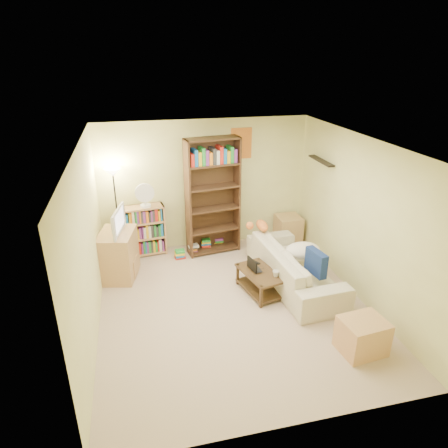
# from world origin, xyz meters

# --- Properties ---
(room) EXTENTS (4.50, 4.54, 2.52)m
(room) POSITION_xyz_m (0.00, 0.01, 1.62)
(room) COLOR #C2A491
(room) RESTS_ON ground
(sofa) EXTENTS (2.36, 1.18, 0.65)m
(sofa) POSITION_xyz_m (1.16, 0.41, 0.33)
(sofa) COLOR beige
(sofa) RESTS_ON ground
(navy_pillow) EXTENTS (0.20, 0.44, 0.39)m
(navy_pillow) POSITION_xyz_m (1.30, -0.07, 0.62)
(navy_pillow) COLOR navy
(navy_pillow) RESTS_ON sofa
(cream_blanket) EXTENTS (0.60, 0.43, 0.26)m
(cream_blanket) POSITION_xyz_m (1.32, 0.47, 0.56)
(cream_blanket) COLOR white
(cream_blanket) RESTS_ON sofa
(tabby_cat) EXTENTS (0.51, 0.21, 0.18)m
(tabby_cat) POSITION_xyz_m (0.81, 1.24, 0.74)
(tabby_cat) COLOR orange
(tabby_cat) RESTS_ON sofa
(coffee_table) EXTENTS (0.66, 0.94, 0.38)m
(coffee_table) POSITION_xyz_m (0.51, 0.25, 0.24)
(coffee_table) COLOR #462E1B
(coffee_table) RESTS_ON ground
(laptop) EXTENTS (0.32, 0.24, 0.02)m
(laptop) POSITION_xyz_m (0.51, 0.35, 0.39)
(laptop) COLOR black
(laptop) RESTS_ON coffee_table
(laptop_screen) EXTENTS (0.08, 0.28, 0.19)m
(laptop_screen) POSITION_xyz_m (0.39, 0.32, 0.49)
(laptop_screen) COLOR white
(laptop_screen) RESTS_ON laptop
(mug) EXTENTS (0.20, 0.20, 0.10)m
(mug) POSITION_xyz_m (0.70, 0.07, 0.43)
(mug) COLOR white
(mug) RESTS_ON coffee_table
(tv_remote) EXTENTS (0.12, 0.15, 0.02)m
(tv_remote) POSITION_xyz_m (0.53, 0.55, 0.39)
(tv_remote) COLOR black
(tv_remote) RESTS_ON coffee_table
(tv_stand) EXTENTS (0.71, 0.88, 0.83)m
(tv_stand) POSITION_xyz_m (-1.70, 1.31, 0.41)
(tv_stand) COLOR tan
(tv_stand) RESTS_ON ground
(television) EXTENTS (0.78, 0.41, 0.42)m
(television) POSITION_xyz_m (-1.70, 1.31, 1.04)
(television) COLOR black
(television) RESTS_ON tv_stand
(tall_bookshelf) EXTENTS (1.04, 0.48, 2.23)m
(tall_bookshelf) POSITION_xyz_m (0.08, 1.87, 1.18)
(tall_bookshelf) COLOR #43281A
(tall_bookshelf) RESTS_ON ground
(short_bookshelf) EXTENTS (0.79, 0.39, 0.98)m
(short_bookshelf) POSITION_xyz_m (-1.21, 2.05, 0.49)
(short_bookshelf) COLOR tan
(short_bookshelf) RESTS_ON ground
(desk_fan) EXTENTS (0.35, 0.20, 0.45)m
(desk_fan) POSITION_xyz_m (-1.15, 2.00, 1.22)
(desk_fan) COLOR white
(desk_fan) RESTS_ON short_bookshelf
(floor_lamp) EXTENTS (0.30, 0.30, 1.75)m
(floor_lamp) POSITION_xyz_m (-1.67, 2.01, 1.39)
(floor_lamp) COLOR black
(floor_lamp) RESTS_ON ground
(side_table) EXTENTS (0.48, 0.48, 0.55)m
(side_table) POSITION_xyz_m (1.66, 1.95, 0.27)
(side_table) COLOR tan
(side_table) RESTS_ON ground
(end_cabinet) EXTENTS (0.61, 0.52, 0.47)m
(end_cabinet) POSITION_xyz_m (1.37, -1.37, 0.23)
(end_cabinet) COLOR tan
(end_cabinet) RESTS_ON ground
(book_stacks) EXTENTS (1.30, 0.62, 0.24)m
(book_stacks) POSITION_xyz_m (-0.03, 1.96, 0.10)
(book_stacks) COLOR red
(book_stacks) RESTS_ON ground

